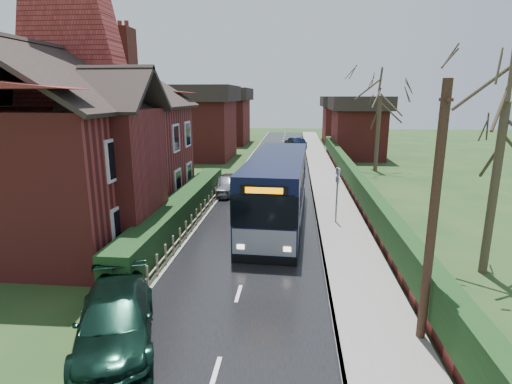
# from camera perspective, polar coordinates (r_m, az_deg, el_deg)

# --- Properties ---
(ground) EXTENTS (140.00, 140.00, 0.00)m
(ground) POSITION_cam_1_polar(r_m,az_deg,el_deg) (15.73, -1.48, -10.97)
(ground) COLOR #374C20
(ground) RESTS_ON ground
(road) EXTENTS (6.00, 100.00, 0.02)m
(road) POSITION_cam_1_polar(r_m,az_deg,el_deg) (25.12, 1.30, -1.49)
(road) COLOR black
(road) RESTS_ON ground
(pavement) EXTENTS (2.50, 100.00, 0.14)m
(pavement) POSITION_cam_1_polar(r_m,az_deg,el_deg) (25.16, 11.00, -1.58)
(pavement) COLOR slate
(pavement) RESTS_ON ground
(kerb_right) EXTENTS (0.12, 100.00, 0.14)m
(kerb_right) POSITION_cam_1_polar(r_m,az_deg,el_deg) (25.08, 8.27, -1.52)
(kerb_right) COLOR gray
(kerb_right) RESTS_ON ground
(kerb_left) EXTENTS (0.12, 100.00, 0.10)m
(kerb_left) POSITION_cam_1_polar(r_m,az_deg,el_deg) (25.51, -5.55, -1.23)
(kerb_left) COLOR gray
(kerb_left) RESTS_ON ground
(front_hedge) EXTENTS (1.20, 16.00, 1.60)m
(front_hedge) POSITION_cam_1_polar(r_m,az_deg,el_deg) (20.82, -10.52, -2.65)
(front_hedge) COLOR black
(front_hedge) RESTS_ON ground
(picket_fence) EXTENTS (0.10, 16.00, 0.90)m
(picket_fence) POSITION_cam_1_polar(r_m,az_deg,el_deg) (20.73, -8.48, -3.65)
(picket_fence) COLOR gray
(picket_fence) RESTS_ON ground
(right_wall_hedge) EXTENTS (0.60, 50.00, 1.80)m
(right_wall_hedge) POSITION_cam_1_polar(r_m,az_deg,el_deg) (25.14, 14.61, 0.45)
(right_wall_hedge) COLOR maroon
(right_wall_hedge) RESTS_ON ground
(brick_house) EXTENTS (9.30, 14.60, 10.30)m
(brick_house) POSITION_cam_1_polar(r_m,az_deg,el_deg) (21.80, -23.49, 6.77)
(brick_house) COLOR maroon
(brick_house) RESTS_ON ground
(bus) EXTENTS (3.20, 11.72, 3.53)m
(bus) POSITION_cam_1_polar(r_m,az_deg,el_deg) (20.95, 3.10, 0.34)
(bus) COLOR black
(bus) RESTS_ON ground
(car_silver) EXTENTS (2.38, 4.30, 1.39)m
(car_silver) POSITION_cam_1_polar(r_m,az_deg,el_deg) (27.23, -4.26, 1.13)
(car_silver) COLOR #A7A6AB
(car_silver) RESTS_ON ground
(car_green) EXTENTS (3.50, 5.18, 1.39)m
(car_green) POSITION_cam_1_polar(r_m,az_deg,el_deg) (11.84, -19.44, -16.78)
(car_green) COLOR black
(car_green) RESTS_ON ground
(car_distant) EXTENTS (2.92, 4.74, 1.47)m
(car_distant) POSITION_cam_1_polar(r_m,az_deg,el_deg) (51.08, 5.62, 6.96)
(car_distant) COLOR black
(car_distant) RESTS_ON ground
(bus_stop_sign) EXTENTS (0.18, 0.45, 3.02)m
(bus_stop_sign) POSITION_cam_1_polar(r_m,az_deg,el_deg) (20.82, 11.54, 0.68)
(bus_stop_sign) COLOR slate
(bus_stop_sign) RESTS_ON ground
(telegraph_pole) EXTENTS (0.24, 0.89, 6.94)m
(telegraph_pole) POSITION_cam_1_polar(r_m,az_deg,el_deg) (11.08, 23.96, -3.44)
(telegraph_pole) COLOR black
(telegraph_pole) RESTS_ON ground
(tree_right_near) EXTENTS (4.20, 4.20, 9.06)m
(tree_right_near) POSITION_cam_1_polar(r_m,az_deg,el_deg) (16.47, 32.38, 12.35)
(tree_right_near) COLOR #3C3123
(tree_right_near) RESTS_ON ground
(tree_right_far) EXTENTS (4.86, 4.86, 9.38)m
(tree_right_far) POSITION_cam_1_polar(r_m,az_deg,el_deg) (36.73, 17.40, 13.70)
(tree_right_far) COLOR #3D2F24
(tree_right_far) RESTS_ON ground
(tree_house_side) EXTENTS (4.85, 4.85, 11.02)m
(tree_house_side) POSITION_cam_1_polar(r_m,az_deg,el_deg) (28.63, -27.62, 15.49)
(tree_house_side) COLOR #362B20
(tree_house_side) RESTS_ON ground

